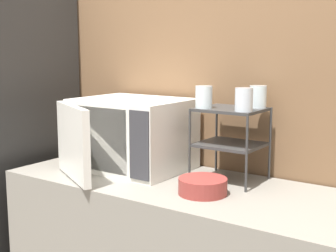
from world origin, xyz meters
name	(u,v)px	position (x,y,z in m)	size (l,w,h in m)	color
wall_back	(228,82)	(0.00, 0.62, 1.30)	(8.00, 0.06, 2.60)	brown
microwave	(130,134)	(-0.36, 0.35, 1.06)	(0.50, 0.59, 0.32)	silver
dish_rack	(231,129)	(0.11, 0.44, 1.12)	(0.27, 0.23, 0.30)	#333333
glass_front_left	(204,97)	(0.02, 0.38, 1.25)	(0.07, 0.07, 0.09)	silver
glass_back_right	(258,97)	(0.20, 0.51, 1.25)	(0.07, 0.07, 0.09)	silver
glass_front_right	(244,100)	(0.20, 0.37, 1.25)	(0.07, 0.07, 0.09)	silver
bowl	(203,186)	(0.12, 0.21, 0.93)	(0.19, 0.19, 0.06)	maroon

